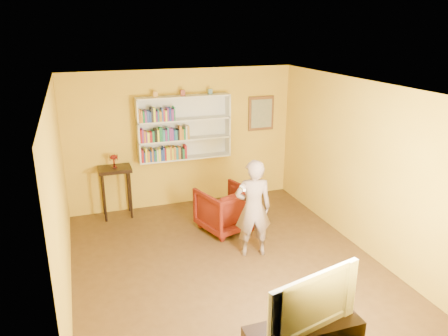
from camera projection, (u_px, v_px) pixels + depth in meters
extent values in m
cube|color=#432D15|center=(224.00, 265.00, 6.78)|extent=(5.30, 5.80, 0.12)
cube|color=gold|center=(183.00, 138.00, 8.60)|extent=(5.30, 0.04, 2.70)
cube|color=gold|center=(312.00, 266.00, 4.08)|extent=(5.30, 0.04, 2.70)
cube|color=gold|center=(58.00, 199.00, 5.63)|extent=(0.04, 5.80, 2.70)
cube|color=gold|center=(357.00, 164.00, 7.04)|extent=(0.04, 5.80, 2.70)
cube|color=silver|center=(224.00, 84.00, 5.90)|extent=(5.30, 5.80, 0.06)
cube|color=silver|center=(183.00, 126.00, 8.48)|extent=(1.80, 0.03, 1.20)
cube|color=silver|center=(138.00, 131.00, 8.09)|extent=(0.03, 0.28, 1.20)
cube|color=silver|center=(228.00, 124.00, 8.64)|extent=(0.03, 0.28, 1.20)
cube|color=silver|center=(185.00, 158.00, 8.55)|extent=(1.80, 0.28, 0.03)
cube|color=silver|center=(185.00, 139.00, 8.43)|extent=(1.80, 0.28, 0.03)
cube|color=silver|center=(184.00, 120.00, 8.31)|extent=(1.80, 0.28, 0.03)
cube|color=silver|center=(183.00, 96.00, 8.17)|extent=(1.80, 0.28, 0.03)
cube|color=maroon|center=(142.00, 156.00, 8.21)|extent=(0.04, 0.18, 0.24)
cube|color=navy|center=(144.00, 157.00, 8.23)|extent=(0.02, 0.17, 0.20)
cube|color=yellow|center=(146.00, 155.00, 8.23)|extent=(0.03, 0.17, 0.27)
cube|color=#B76D24|center=(148.00, 156.00, 8.24)|extent=(0.04, 0.16, 0.21)
cube|color=navy|center=(150.00, 156.00, 8.25)|extent=(0.03, 0.14, 0.21)
cube|color=#B76D24|center=(152.00, 154.00, 8.27)|extent=(0.03, 0.18, 0.25)
cube|color=navy|center=(154.00, 155.00, 8.28)|extent=(0.03, 0.17, 0.21)
cube|color=#186E3F|center=(155.00, 155.00, 8.29)|extent=(0.02, 0.17, 0.21)
cube|color=beige|center=(157.00, 155.00, 8.30)|extent=(0.03, 0.18, 0.23)
cube|color=yellow|center=(159.00, 154.00, 8.30)|extent=(0.04, 0.15, 0.24)
cube|color=navy|center=(161.00, 155.00, 8.33)|extent=(0.04, 0.18, 0.22)
cube|color=navy|center=(163.00, 153.00, 8.33)|extent=(0.03, 0.17, 0.26)
cube|color=maroon|center=(165.00, 154.00, 8.35)|extent=(0.03, 0.17, 0.23)
cube|color=yellow|center=(166.00, 153.00, 8.36)|extent=(0.02, 0.18, 0.24)
cube|color=yellow|center=(168.00, 154.00, 8.36)|extent=(0.03, 0.15, 0.24)
cube|color=#B76D24|center=(170.00, 153.00, 8.37)|extent=(0.03, 0.16, 0.26)
cube|color=yellow|center=(172.00, 153.00, 8.38)|extent=(0.03, 0.15, 0.23)
cube|color=#B76D24|center=(174.00, 153.00, 8.39)|extent=(0.04, 0.15, 0.26)
cube|color=#236E80|center=(176.00, 153.00, 8.42)|extent=(0.04, 0.18, 0.23)
cube|color=#B76D24|center=(179.00, 152.00, 8.43)|extent=(0.04, 0.17, 0.24)
cube|color=black|center=(181.00, 153.00, 8.45)|extent=(0.03, 0.19, 0.22)
cube|color=#186E3F|center=(183.00, 153.00, 8.45)|extent=(0.03, 0.15, 0.20)
cube|color=maroon|center=(185.00, 151.00, 8.46)|extent=(0.04, 0.16, 0.26)
cube|color=maroon|center=(141.00, 136.00, 8.09)|extent=(0.03, 0.18, 0.25)
cube|color=#6F2B81|center=(142.00, 135.00, 8.10)|extent=(0.03, 0.19, 0.26)
cube|color=#B76D24|center=(144.00, 136.00, 8.11)|extent=(0.03, 0.16, 0.22)
cube|color=#6F2B81|center=(146.00, 137.00, 8.13)|extent=(0.02, 0.18, 0.21)
cube|color=yellow|center=(148.00, 137.00, 8.14)|extent=(0.04, 0.17, 0.19)
cube|color=maroon|center=(151.00, 137.00, 8.14)|extent=(0.04, 0.15, 0.20)
cube|color=#186E3F|center=(153.00, 136.00, 8.17)|extent=(0.04, 0.19, 0.21)
cube|color=black|center=(155.00, 135.00, 8.18)|extent=(0.04, 0.19, 0.24)
cube|color=yellow|center=(158.00, 135.00, 8.18)|extent=(0.03, 0.15, 0.23)
cube|color=#186E3F|center=(160.00, 134.00, 8.19)|extent=(0.03, 0.15, 0.26)
cube|color=#186E3F|center=(161.00, 134.00, 8.19)|extent=(0.02, 0.14, 0.26)
cube|color=#236E80|center=(163.00, 135.00, 8.23)|extent=(0.04, 0.18, 0.21)
cube|color=#6F2B81|center=(166.00, 135.00, 8.23)|extent=(0.03, 0.16, 0.21)
cube|color=#236E80|center=(167.00, 134.00, 8.24)|extent=(0.03, 0.16, 0.25)
cube|color=#6F2B81|center=(170.00, 134.00, 8.25)|extent=(0.03, 0.15, 0.24)
cube|color=#6F2B81|center=(172.00, 134.00, 8.26)|extent=(0.04, 0.14, 0.23)
cube|color=navy|center=(174.00, 135.00, 8.28)|extent=(0.02, 0.16, 0.20)
cube|color=#236E80|center=(175.00, 135.00, 8.30)|extent=(0.04, 0.16, 0.19)
cube|color=black|center=(178.00, 134.00, 8.31)|extent=(0.03, 0.16, 0.20)
cube|color=#B76D24|center=(180.00, 133.00, 8.30)|extent=(0.04, 0.14, 0.27)
cube|color=#9F6F1C|center=(182.00, 134.00, 8.34)|extent=(0.04, 0.18, 0.21)
cube|color=#186E3F|center=(184.00, 133.00, 8.34)|extent=(0.03, 0.16, 0.21)
cube|color=beige|center=(186.00, 132.00, 8.35)|extent=(0.03, 0.18, 0.26)
cube|color=#9F6F1C|center=(188.00, 132.00, 8.35)|extent=(0.04, 0.15, 0.26)
cube|color=#B76D24|center=(139.00, 116.00, 7.97)|extent=(0.02, 0.18, 0.25)
cube|color=#B76D24|center=(141.00, 116.00, 7.98)|extent=(0.03, 0.17, 0.23)
cube|color=#186E3F|center=(143.00, 117.00, 7.98)|extent=(0.03, 0.15, 0.21)
cube|color=#6F2B81|center=(145.00, 116.00, 8.01)|extent=(0.03, 0.17, 0.22)
cube|color=navy|center=(148.00, 116.00, 8.02)|extent=(0.04, 0.16, 0.21)
cube|color=navy|center=(150.00, 117.00, 8.03)|extent=(0.03, 0.17, 0.19)
cube|color=black|center=(151.00, 114.00, 8.04)|extent=(0.04, 0.19, 0.27)
cube|color=yellow|center=(154.00, 114.00, 8.04)|extent=(0.04, 0.16, 0.27)
cube|color=#6F2B81|center=(156.00, 116.00, 8.07)|extent=(0.03, 0.17, 0.20)
cube|color=#236E80|center=(158.00, 115.00, 8.07)|extent=(0.03, 0.17, 0.22)
cube|color=#9F6F1C|center=(160.00, 116.00, 8.09)|extent=(0.04, 0.17, 0.19)
cube|color=navy|center=(162.00, 114.00, 8.09)|extent=(0.03, 0.16, 0.25)
cube|color=maroon|center=(164.00, 115.00, 8.10)|extent=(0.03, 0.14, 0.22)
cube|color=yellow|center=(165.00, 115.00, 8.13)|extent=(0.03, 0.18, 0.20)
cube|color=#6F2B81|center=(167.00, 114.00, 8.13)|extent=(0.03, 0.18, 0.24)
cube|color=navy|center=(169.00, 114.00, 8.14)|extent=(0.04, 0.16, 0.24)
cube|color=#6F2B81|center=(172.00, 115.00, 8.15)|extent=(0.04, 0.15, 0.22)
cube|color=#186E3F|center=(174.00, 113.00, 8.17)|extent=(0.02, 0.17, 0.26)
cube|color=#BF8836|center=(155.00, 94.00, 7.99)|extent=(0.08, 0.08, 0.11)
cube|color=brown|center=(183.00, 93.00, 8.15)|extent=(0.08, 0.08, 0.11)
cube|color=slate|center=(210.00, 92.00, 8.32)|extent=(0.07, 0.07, 0.10)
cube|color=brown|center=(261.00, 113.00, 8.93)|extent=(0.55, 0.04, 0.70)
cube|color=gray|center=(261.00, 114.00, 8.91)|extent=(0.45, 0.02, 0.58)
cylinder|color=black|center=(104.00, 199.00, 7.98)|extent=(0.04, 0.04, 0.91)
cylinder|color=black|center=(131.00, 195.00, 8.13)|extent=(0.04, 0.04, 0.91)
cylinder|color=black|center=(103.00, 192.00, 8.29)|extent=(0.04, 0.04, 0.91)
cylinder|color=black|center=(128.00, 189.00, 8.44)|extent=(0.04, 0.04, 0.91)
cube|color=black|center=(115.00, 169.00, 8.06)|extent=(0.60, 0.45, 0.06)
cylinder|color=maroon|center=(114.00, 167.00, 8.05)|extent=(0.11, 0.11, 0.02)
cylinder|color=maroon|center=(114.00, 163.00, 8.02)|extent=(0.03, 0.03, 0.13)
ellipsoid|color=maroon|center=(114.00, 157.00, 7.98)|extent=(0.14, 0.14, 0.09)
cylinder|color=beige|center=(118.00, 157.00, 8.01)|extent=(0.01, 0.01, 0.11)
cylinder|color=beige|center=(117.00, 157.00, 8.04)|extent=(0.01, 0.01, 0.11)
cylinder|color=beige|center=(114.00, 156.00, 8.05)|extent=(0.01, 0.01, 0.11)
cylinder|color=beige|center=(112.00, 157.00, 8.04)|extent=(0.01, 0.01, 0.11)
cylinder|color=beige|center=(110.00, 157.00, 8.01)|extent=(0.01, 0.01, 0.11)
cylinder|color=beige|center=(110.00, 158.00, 7.96)|extent=(0.01, 0.01, 0.11)
cylinder|color=beige|center=(111.00, 158.00, 7.93)|extent=(0.01, 0.01, 0.11)
cylinder|color=beige|center=(113.00, 159.00, 7.92)|extent=(0.01, 0.01, 0.11)
cylinder|color=beige|center=(115.00, 158.00, 7.93)|extent=(0.01, 0.01, 0.11)
cylinder|color=beige|center=(117.00, 158.00, 7.97)|extent=(0.01, 0.01, 0.11)
imported|color=#490905|center=(225.00, 209.00, 7.70)|extent=(1.05, 1.07, 0.78)
imported|color=#786258|center=(253.00, 208.00, 6.74)|extent=(0.64, 0.48, 1.58)
cube|color=white|center=(243.00, 188.00, 6.12)|extent=(0.04, 0.15, 0.04)
imported|color=black|center=(306.00, 298.00, 4.53)|extent=(1.18, 0.43, 0.68)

